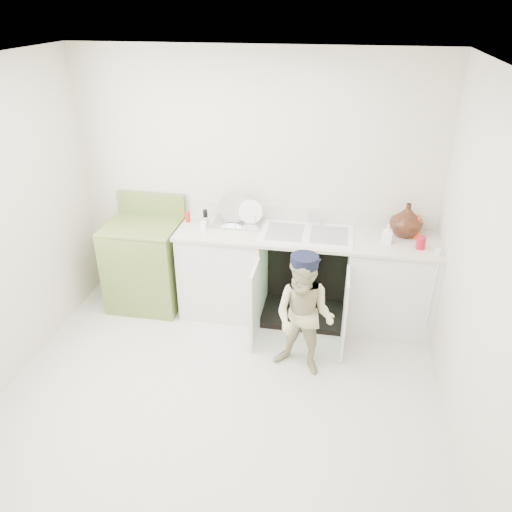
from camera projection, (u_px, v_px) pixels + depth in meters
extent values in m
plane|color=beige|center=(222.00, 390.00, 4.08)|extent=(3.50, 3.50, 0.00)
cube|color=beige|center=(254.00, 184.00, 4.80)|extent=(3.50, 2.50, 0.02)
cube|color=beige|center=(131.00, 410.00, 2.19)|extent=(3.50, 2.50, 0.02)
cube|color=beige|center=(479.00, 277.00, 3.22)|extent=(2.50, 3.00, 0.02)
plane|color=white|center=(208.00, 65.00, 2.92)|extent=(3.50, 3.50, 0.00)
cube|color=silver|center=(224.00, 271.00, 4.96)|extent=(0.80, 0.60, 0.86)
cube|color=silver|center=(389.00, 286.00, 4.71)|extent=(0.80, 0.60, 0.86)
cube|color=black|center=(307.00, 265.00, 5.07)|extent=(0.80, 0.06, 0.86)
cube|color=black|center=(303.00, 312.00, 5.02)|extent=(0.80, 0.60, 0.06)
cylinder|color=gray|center=(299.00, 271.00, 4.93)|extent=(0.05, 0.05, 0.70)
cylinder|color=gray|center=(313.00, 272.00, 4.90)|extent=(0.05, 0.05, 0.70)
cylinder|color=gray|center=(306.00, 258.00, 4.79)|extent=(0.07, 0.18, 0.07)
cube|color=silver|center=(255.00, 304.00, 4.48)|extent=(0.03, 0.40, 0.76)
cube|color=silver|center=(345.00, 313.00, 4.35)|extent=(0.02, 0.40, 0.76)
cube|color=beige|center=(307.00, 236.00, 4.63)|extent=(2.44, 0.64, 0.03)
cube|color=beige|center=(310.00, 215.00, 4.84)|extent=(2.44, 0.02, 0.15)
cube|color=white|center=(307.00, 235.00, 4.62)|extent=(0.85, 0.55, 0.02)
cube|color=gray|center=(285.00, 232.00, 4.65)|extent=(0.34, 0.40, 0.01)
cube|color=gray|center=(329.00, 235.00, 4.58)|extent=(0.34, 0.40, 0.01)
cylinder|color=silver|center=(309.00, 216.00, 4.77)|extent=(0.03, 0.03, 0.17)
cylinder|color=silver|center=(309.00, 211.00, 4.68)|extent=(0.02, 0.14, 0.02)
cylinder|color=silver|center=(321.00, 222.00, 4.77)|extent=(0.04, 0.04, 0.06)
cylinder|color=white|center=(432.00, 295.00, 4.33)|extent=(0.01, 0.01, 0.70)
cube|color=white|center=(438.00, 252.00, 4.24)|extent=(0.04, 0.02, 0.06)
cube|color=silver|center=(238.00, 223.00, 4.83)|extent=(0.47, 0.32, 0.02)
cylinder|color=silver|center=(234.00, 214.00, 4.81)|extent=(0.29, 0.11, 0.28)
cylinder|color=white|center=(251.00, 217.00, 4.77)|extent=(0.23, 0.06, 0.23)
cylinder|color=silver|center=(216.00, 218.00, 4.73)|extent=(0.01, 0.01, 0.14)
cylinder|color=silver|center=(226.00, 219.00, 4.72)|extent=(0.01, 0.01, 0.14)
cylinder|color=silver|center=(235.00, 219.00, 4.70)|extent=(0.01, 0.01, 0.14)
cylinder|color=silver|center=(245.00, 220.00, 4.69)|extent=(0.01, 0.01, 0.14)
cylinder|color=silver|center=(255.00, 221.00, 4.67)|extent=(0.01, 0.01, 0.14)
imported|color=#402012|center=(407.00, 220.00, 4.53)|extent=(0.30, 0.30, 0.31)
imported|color=#FF420D|center=(417.00, 226.00, 4.50)|extent=(0.09, 0.09, 0.23)
imported|color=white|center=(387.00, 234.00, 4.41)|extent=(0.08, 0.08, 0.18)
cylinder|color=#A70E21|center=(421.00, 243.00, 4.33)|extent=(0.08, 0.08, 0.11)
cylinder|color=#B5220F|center=(188.00, 217.00, 4.85)|extent=(0.05, 0.05, 0.10)
cylinder|color=tan|center=(206.00, 223.00, 4.75)|extent=(0.06, 0.06, 0.08)
cylinder|color=black|center=(205.00, 216.00, 4.85)|extent=(0.04, 0.04, 0.12)
cube|color=white|center=(204.00, 227.00, 4.66)|extent=(0.05, 0.05, 0.09)
cube|color=olive|center=(147.00, 265.00, 5.07)|extent=(0.71, 0.65, 0.86)
cube|color=olive|center=(142.00, 225.00, 4.86)|extent=(0.71, 0.65, 0.02)
cube|color=olive|center=(151.00, 203.00, 5.06)|extent=(0.71, 0.06, 0.22)
cylinder|color=black|center=(118.00, 231.00, 4.75)|extent=(0.16, 0.16, 0.02)
cylinder|color=silver|center=(118.00, 230.00, 4.75)|extent=(0.19, 0.19, 0.01)
cylinder|color=black|center=(131.00, 218.00, 5.03)|extent=(0.16, 0.16, 0.02)
cylinder|color=silver|center=(131.00, 217.00, 5.03)|extent=(0.19, 0.19, 0.01)
cylinder|color=black|center=(153.00, 234.00, 4.70)|extent=(0.16, 0.16, 0.02)
cylinder|color=silver|center=(153.00, 233.00, 4.69)|extent=(0.19, 0.19, 0.01)
cylinder|color=black|center=(165.00, 221.00, 4.98)|extent=(0.16, 0.16, 0.02)
cylinder|color=silver|center=(165.00, 219.00, 4.97)|extent=(0.19, 0.19, 0.01)
imported|color=#C1B38A|center=(304.00, 317.00, 4.06)|extent=(0.61, 0.54, 1.07)
cylinder|color=black|center=(307.00, 263.00, 3.83)|extent=(0.27, 0.27, 0.09)
cube|color=black|center=(311.00, 261.00, 3.92)|extent=(0.19, 0.13, 0.01)
cube|color=black|center=(306.00, 269.00, 4.40)|extent=(0.07, 0.01, 0.14)
cube|color=#26F23F|center=(306.00, 269.00, 4.39)|extent=(0.06, 0.00, 0.12)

